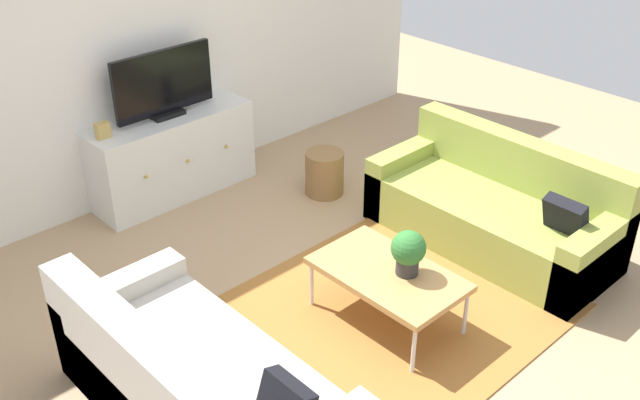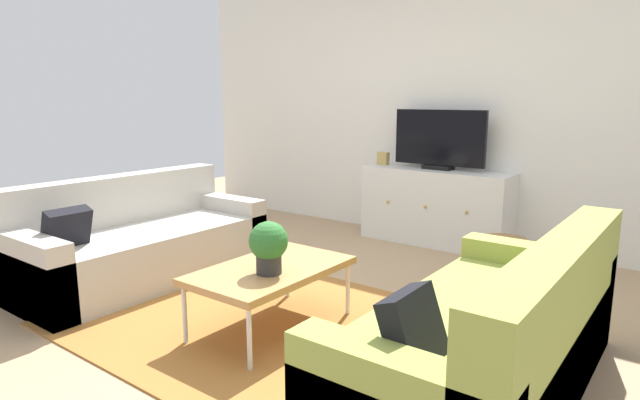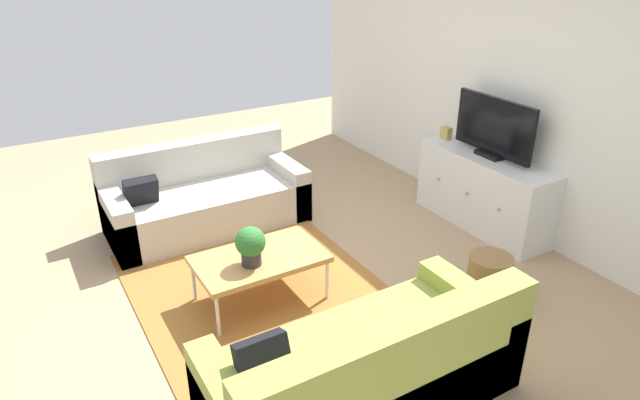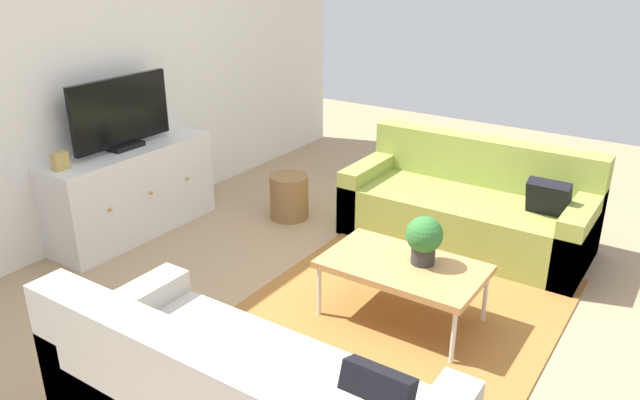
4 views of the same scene
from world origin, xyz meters
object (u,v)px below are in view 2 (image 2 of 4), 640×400
(couch_left_side, at_px, (137,245))
(tv_console, at_px, (436,207))
(wicker_basket, at_px, (503,264))
(couch_right_side, at_px, (498,344))
(flat_screen_tv, at_px, (439,140))
(coffee_table, at_px, (271,272))
(potted_plant, at_px, (269,245))
(mantel_clock, at_px, (383,158))

(couch_left_side, distance_m, tv_console, 2.78)
(couch_left_side, distance_m, wicker_basket, 2.83)
(couch_right_side, xyz_separation_m, wicker_basket, (-0.46, 1.48, -0.07))
(wicker_basket, bearing_deg, flat_screen_tv, 136.44)
(coffee_table, xyz_separation_m, potted_plant, (0.07, -0.10, 0.20))
(coffee_table, distance_m, potted_plant, 0.24)
(potted_plant, relative_size, tv_console, 0.22)
(mantel_clock, distance_m, wicker_basket, 1.90)
(couch_right_side, height_order, mantel_clock, mantel_clock)
(flat_screen_tv, height_order, mantel_clock, flat_screen_tv)
(couch_left_side, distance_m, potted_plant, 1.61)
(potted_plant, distance_m, wicker_basket, 1.89)
(coffee_table, xyz_separation_m, flat_screen_tv, (-0.05, 2.47, 0.64))
(flat_screen_tv, distance_m, wicker_basket, 1.56)
(couch_left_side, xyz_separation_m, mantel_clock, (0.85, 2.37, 0.53))
(couch_left_side, relative_size, couch_right_side, 1.00)
(tv_console, bearing_deg, coffee_table, -88.84)
(couch_left_side, relative_size, coffee_table, 1.91)
(coffee_table, distance_m, wicker_basket, 1.81)
(couch_left_side, bearing_deg, coffee_table, -2.95)
(flat_screen_tv, bearing_deg, mantel_clock, -178.10)
(potted_plant, height_order, wicker_basket, potted_plant)
(flat_screen_tv, xyz_separation_m, wicker_basket, (0.96, -0.91, -0.82))
(potted_plant, bearing_deg, mantel_clock, 105.88)
(couch_right_side, height_order, potted_plant, couch_right_side)
(potted_plant, xyz_separation_m, flat_screen_tv, (-0.12, 2.57, 0.44))
(couch_left_side, bearing_deg, mantel_clock, 70.36)
(couch_right_side, relative_size, mantel_clock, 14.68)
(flat_screen_tv, bearing_deg, potted_plant, -87.26)
(flat_screen_tv, xyz_separation_m, mantel_clock, (-0.60, -0.02, -0.22))
(tv_console, bearing_deg, couch_right_side, -59.08)
(wicker_basket, bearing_deg, mantel_clock, 150.25)
(couch_right_side, bearing_deg, couch_left_side, 180.00)
(potted_plant, distance_m, mantel_clock, 2.66)
(mantel_clock, bearing_deg, potted_plant, -74.12)
(potted_plant, xyz_separation_m, mantel_clock, (-0.72, 2.55, 0.22))
(potted_plant, relative_size, mantel_clock, 2.39)
(couch_left_side, distance_m, couch_right_side, 2.87)
(couch_left_side, xyz_separation_m, flat_screen_tv, (1.45, 2.39, 0.75))
(flat_screen_tv, bearing_deg, couch_right_side, -59.29)
(couch_right_side, xyz_separation_m, potted_plant, (-1.30, -0.17, 0.30))
(couch_right_side, relative_size, coffee_table, 1.91)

